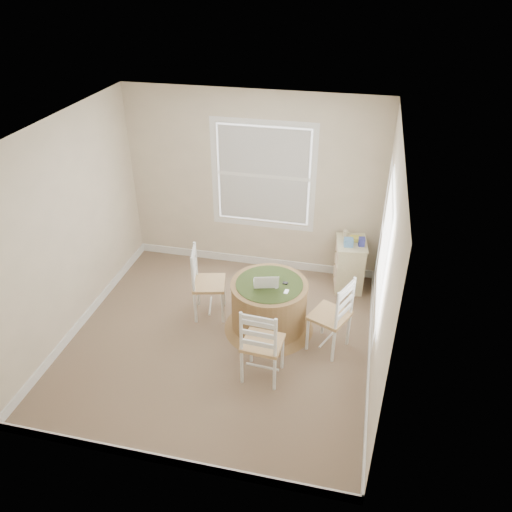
% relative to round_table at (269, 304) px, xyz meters
% --- Properties ---
extents(room, '(3.64, 3.64, 2.64)m').
position_rel_round_table_xyz_m(room, '(-0.37, -0.20, 0.93)').
color(room, '#866A55').
rests_on(room, ground).
extents(round_table, '(1.12, 1.12, 0.67)m').
position_rel_round_table_xyz_m(round_table, '(0.00, 0.00, 0.00)').
color(round_table, olive).
rests_on(round_table, ground).
extents(chair_left, '(0.49, 0.50, 0.95)m').
position_rel_round_table_xyz_m(chair_left, '(-0.80, 0.12, 0.11)').
color(chair_left, white).
rests_on(chair_left, ground).
extents(chair_near, '(0.45, 0.43, 0.95)m').
position_rel_round_table_xyz_m(chair_near, '(0.10, -0.83, 0.11)').
color(chair_near, white).
rests_on(chair_near, ground).
extents(chair_right, '(0.54, 0.55, 0.95)m').
position_rel_round_table_xyz_m(chair_right, '(0.75, -0.20, 0.11)').
color(chair_right, white).
rests_on(chair_right, ground).
extents(laptop, '(0.35, 0.32, 0.21)m').
position_rel_round_table_xyz_m(laptop, '(-0.03, -0.04, 0.33)').
color(laptop, white).
rests_on(laptop, round_table).
extents(mouse, '(0.06, 0.09, 0.03)m').
position_rel_round_table_xyz_m(mouse, '(0.10, -0.05, 0.31)').
color(mouse, white).
rests_on(mouse, round_table).
extents(phone, '(0.05, 0.09, 0.02)m').
position_rel_round_table_xyz_m(phone, '(0.23, -0.12, 0.30)').
color(phone, '#B7BABF').
rests_on(phone, round_table).
extents(keys, '(0.06, 0.05, 0.02)m').
position_rel_round_table_xyz_m(keys, '(0.19, 0.04, 0.31)').
color(keys, black).
rests_on(keys, round_table).
extents(corner_chest, '(0.47, 0.59, 0.71)m').
position_rel_round_table_xyz_m(corner_chest, '(0.90, 1.16, -0.01)').
color(corner_chest, beige).
rests_on(corner_chest, ground).
extents(tissue_box, '(0.13, 0.13, 0.10)m').
position_rel_round_table_xyz_m(tissue_box, '(0.87, 1.06, 0.39)').
color(tissue_box, '#5990CD').
rests_on(tissue_box, corner_chest).
extents(box_yellow, '(0.16, 0.12, 0.06)m').
position_rel_round_table_xyz_m(box_yellow, '(0.95, 1.21, 0.37)').
color(box_yellow, '#E2DB4F').
rests_on(box_yellow, corner_chest).
extents(box_blue, '(0.09, 0.09, 0.12)m').
position_rel_round_table_xyz_m(box_blue, '(1.02, 1.09, 0.40)').
color(box_blue, '#363AA2').
rests_on(box_blue, corner_chest).
extents(cup_cream, '(0.07, 0.07, 0.09)m').
position_rel_round_table_xyz_m(cup_cream, '(0.82, 1.28, 0.39)').
color(cup_cream, beige).
rests_on(cup_cream, corner_chest).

